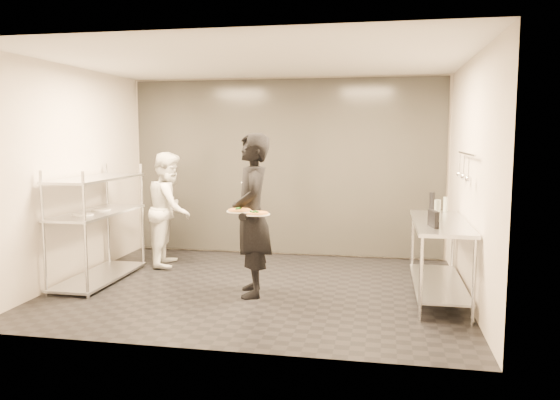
% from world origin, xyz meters
% --- Properties ---
extents(room_shell, '(5.00, 4.00, 2.80)m').
position_xyz_m(room_shell, '(0.00, 1.18, 1.40)').
color(room_shell, black).
rests_on(room_shell, ground).
extents(pass_rack, '(0.60, 1.60, 1.50)m').
position_xyz_m(pass_rack, '(-2.15, -0.00, 0.77)').
color(pass_rack, silver).
rests_on(pass_rack, ground).
extents(prep_counter, '(0.60, 1.80, 0.92)m').
position_xyz_m(prep_counter, '(2.18, 0.00, 0.63)').
color(prep_counter, silver).
rests_on(prep_counter, ground).
extents(utensil_rail, '(0.07, 1.20, 0.31)m').
position_xyz_m(utensil_rail, '(2.43, -0.00, 1.55)').
color(utensil_rail, silver).
rests_on(utensil_rail, room_shell).
extents(waiter, '(0.64, 0.81, 1.93)m').
position_xyz_m(waiter, '(-0.00, -0.27, 0.97)').
color(waiter, black).
rests_on(waiter, ground).
extents(chef, '(0.77, 0.91, 1.66)m').
position_xyz_m(chef, '(-1.55, 0.99, 0.83)').
color(chef, white).
rests_on(chef, ground).
extents(pizza_plate_near, '(0.30, 0.30, 0.05)m').
position_xyz_m(pizza_plate_near, '(-0.10, -0.50, 1.05)').
color(pizza_plate_near, silver).
rests_on(pizza_plate_near, waiter).
extents(pizza_plate_far, '(0.30, 0.30, 0.05)m').
position_xyz_m(pizza_plate_far, '(0.11, -0.50, 1.02)').
color(pizza_plate_far, silver).
rests_on(pizza_plate_far, waiter).
extents(salad_plate, '(0.26, 0.26, 0.07)m').
position_xyz_m(salad_plate, '(-0.08, 0.03, 1.35)').
color(salad_plate, silver).
rests_on(salad_plate, waiter).
extents(pos_monitor, '(0.10, 0.26, 0.18)m').
position_xyz_m(pos_monitor, '(2.06, -0.45, 1.01)').
color(pos_monitor, black).
rests_on(pos_monitor, prep_counter).
extents(bottle_green, '(0.07, 0.07, 0.26)m').
position_xyz_m(bottle_green, '(2.13, -0.07, 1.05)').
color(bottle_green, gray).
rests_on(bottle_green, prep_counter).
extents(bottle_clear, '(0.06, 0.06, 0.19)m').
position_xyz_m(bottle_clear, '(2.32, 0.80, 1.02)').
color(bottle_clear, gray).
rests_on(bottle_clear, prep_counter).
extents(bottle_dark, '(0.07, 0.07, 0.25)m').
position_xyz_m(bottle_dark, '(2.15, 0.80, 1.05)').
color(bottle_dark, black).
rests_on(bottle_dark, prep_counter).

